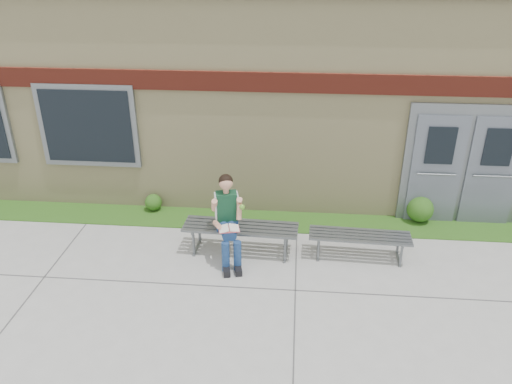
{
  "coord_description": "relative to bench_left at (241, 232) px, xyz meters",
  "views": [
    {
      "loc": [
        0.93,
        -5.72,
        4.73
      ],
      "look_at": [
        0.29,
        1.7,
        1.07
      ],
      "focal_mm": 35.0,
      "sensor_mm": 36.0,
      "label": 1
    }
  ],
  "objects": [
    {
      "name": "school_building",
      "position": [
        -0.04,
        4.47,
        1.71
      ],
      "size": [
        16.2,
        6.22,
        4.2
      ],
      "color": "beige",
      "rests_on": "ground"
    },
    {
      "name": "grass_strip",
      "position": [
        -0.04,
        1.08,
        -0.38
      ],
      "size": [
        16.0,
        0.8,
        0.02
      ],
      "primitive_type": "cube",
      "color": "#2B5416",
      "rests_on": "ground"
    },
    {
      "name": "bench_left",
      "position": [
        0.0,
        0.0,
        0.0
      ],
      "size": [
        1.96,
        0.63,
        0.5
      ],
      "rotation": [
        0.0,
        0.0,
        -0.05
      ],
      "color": "slate",
      "rests_on": "ground"
    },
    {
      "name": "girl",
      "position": [
        -0.18,
        -0.22,
        0.39
      ],
      "size": [
        0.58,
        0.92,
        1.48
      ],
      "rotation": [
        0.0,
        0.0,
        0.23
      ],
      "color": "navy",
      "rests_on": "ground"
    },
    {
      "name": "shrub_east",
      "position": [
        3.27,
        1.33,
        -0.12
      ],
      "size": [
        0.5,
        0.5,
        0.5
      ],
      "primitive_type": "sphere",
      "color": "#2B5416",
      "rests_on": "grass_strip"
    },
    {
      "name": "bench_right",
      "position": [
        2.0,
        0.0,
        -0.05
      ],
      "size": [
        1.7,
        0.54,
        0.44
      ],
      "rotation": [
        0.0,
        0.0,
        -0.04
      ],
      "color": "slate",
      "rests_on": "ground"
    },
    {
      "name": "shrub_mid",
      "position": [
        -1.9,
        1.33,
        -0.2
      ],
      "size": [
        0.33,
        0.33,
        0.33
      ],
      "primitive_type": "sphere",
      "color": "#2B5416",
      "rests_on": "grass_strip"
    },
    {
      "name": "ground",
      "position": [
        -0.04,
        -1.52,
        -0.39
      ],
      "size": [
        80.0,
        80.0,
        0.0
      ],
      "primitive_type": "plane",
      "color": "#9E9E99",
      "rests_on": "ground"
    }
  ]
}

